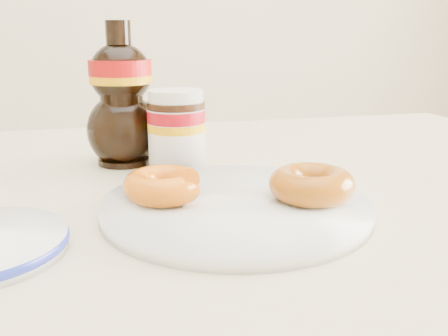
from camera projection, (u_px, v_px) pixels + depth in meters
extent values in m
cube|color=beige|center=(149.00, 209.00, 0.59)|extent=(1.40, 0.90, 0.04)
cylinder|color=#C6B28C|center=(401.00, 285.00, 1.18)|extent=(0.06, 0.06, 0.71)
cylinder|color=white|center=(236.00, 206.00, 0.52)|extent=(0.28, 0.28, 0.01)
torus|color=white|center=(236.00, 205.00, 0.52)|extent=(0.28, 0.28, 0.01)
torus|color=#C97C0B|center=(164.00, 185.00, 0.52)|extent=(0.11, 0.11, 0.03)
torus|color=#8D4909|center=(311.00, 184.00, 0.52)|extent=(0.09, 0.09, 0.03)
cylinder|color=white|center=(177.00, 137.00, 0.67)|extent=(0.08, 0.08, 0.09)
cylinder|color=maroon|center=(176.00, 116.00, 0.67)|extent=(0.08, 0.08, 0.02)
cylinder|color=#D89905|center=(176.00, 127.00, 0.67)|extent=(0.08, 0.08, 0.01)
cylinder|color=black|center=(176.00, 105.00, 0.66)|extent=(0.08, 0.08, 0.01)
cylinder|color=white|center=(176.00, 97.00, 0.66)|extent=(0.07, 0.07, 0.02)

